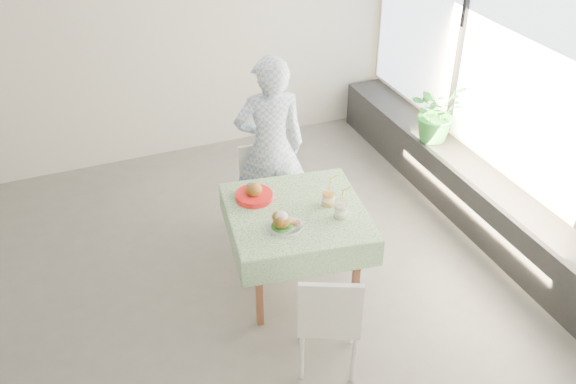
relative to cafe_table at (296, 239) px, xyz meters
name	(u,v)px	position (x,y,z in m)	size (l,w,h in m)	color
floor	(188,306)	(-0.90, 0.08, -0.46)	(6.00, 6.00, 0.00)	#5C5A57
wall_back	(111,36)	(-0.90, 2.58, 0.94)	(6.00, 0.02, 2.80)	silver
wall_right	(528,85)	(2.10, 0.08, 0.94)	(0.02, 5.00, 2.80)	silver
window_pane	(532,57)	(2.07, 0.08, 1.19)	(0.01, 4.80, 2.18)	#D1E0F9
window_ledge	(485,205)	(1.90, 0.08, -0.21)	(0.40, 4.80, 0.50)	black
cafe_table	(296,239)	(0.00, 0.00, 0.00)	(1.18, 1.18, 0.74)	brown
chair_far	(266,208)	(0.03, 0.78, -0.20)	(0.44, 0.44, 0.83)	white
chair_near	(328,334)	(-0.12, -0.86, -0.19)	(0.55, 0.55, 0.88)	white
diner	(270,148)	(0.10, 0.82, 0.38)	(0.62, 0.40, 1.69)	#89AADC
main_dish	(284,223)	(-0.18, -0.18, 0.33)	(0.28, 0.28, 0.14)	white
juice_cup_orange	(328,197)	(0.26, -0.02, 0.35)	(0.10, 0.10, 0.29)	white
juice_cup_lemonade	(341,209)	(0.27, -0.20, 0.35)	(0.11, 0.11, 0.30)	white
second_dish	(254,194)	(-0.25, 0.27, 0.32)	(0.30, 0.30, 0.14)	red
potted_plant	(437,112)	(1.88, 0.96, 0.34)	(0.54, 0.47, 0.60)	#287832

